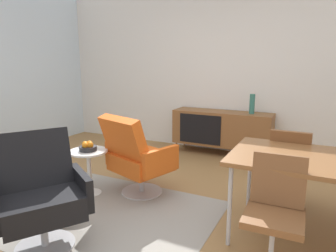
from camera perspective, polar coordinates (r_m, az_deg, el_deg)
ground_plane at (r=3.21m, az=-3.19°, el=-16.18°), size 8.32×8.32×0.00m
wall_back at (r=5.24m, az=11.04°, el=10.55°), size 6.80×0.12×2.80m
sideboard at (r=5.06m, az=10.05°, el=-0.44°), size 1.60×0.45×0.72m
vase_cobalt at (r=4.88m, az=15.54°, el=4.02°), size 0.08×0.08×0.31m
dining_table at (r=2.80m, az=28.47°, el=-6.46°), size 1.60×0.90×0.74m
dining_chair_front_left at (r=2.37m, az=19.46°, el=-14.93°), size 0.41×0.43×0.86m
dining_chair_back_left at (r=3.40m, az=21.91°, el=-6.78°), size 0.41×0.43×0.86m
lounge_chair_red at (r=3.48m, az=-5.92°, el=-5.55°), size 0.84×0.81×0.95m
armchair_black_shell at (r=2.76m, az=-23.06°, el=-11.26°), size 0.88×0.89×0.95m
side_table_round at (r=3.65m, az=-14.63°, el=-7.46°), size 0.44×0.44×0.52m
fruit_bowl at (r=3.58m, az=-14.86°, el=-3.81°), size 0.20×0.20×0.11m
area_rug at (r=3.26m, az=-12.30°, el=-15.89°), size 2.20×1.70×0.01m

